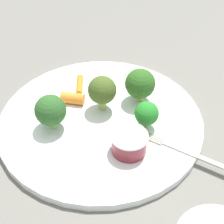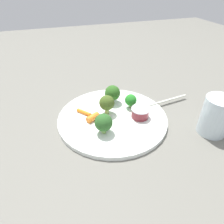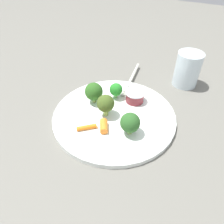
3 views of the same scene
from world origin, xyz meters
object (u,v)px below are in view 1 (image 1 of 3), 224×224
at_px(sauce_cup, 129,143).
at_px(broccoli_floret_3, 51,111).
at_px(carrot_stick_0, 80,85).
at_px(carrot_stick_1, 71,100).
at_px(broccoli_floret_1, 140,84).
at_px(broccoli_floret_2, 147,114).
at_px(broccoli_floret_0, 102,91).
at_px(fork, 208,161).
at_px(plate, 101,120).

relative_size(sauce_cup, broccoli_floret_3, 0.92).
distance_m(carrot_stick_0, carrot_stick_1, 0.04).
relative_size(broccoli_floret_1, carrot_stick_1, 1.55).
bearing_deg(broccoli_floret_2, broccoli_floret_0, 5.09).
xyz_separation_m(broccoli_floret_1, carrot_stick_1, (0.08, 0.07, -0.02)).
xyz_separation_m(sauce_cup, broccoli_floret_3, (0.12, 0.03, 0.02)).
relative_size(broccoli_floret_2, fork, 0.23).
xyz_separation_m(broccoli_floret_0, carrot_stick_0, (0.06, -0.02, -0.03)).
relative_size(plate, broccoli_floret_2, 7.01).
xyz_separation_m(plate, carrot_stick_1, (0.06, 0.00, 0.01)).
bearing_deg(plate, carrot_stick_0, -25.75).
height_order(sauce_cup, carrot_stick_1, sauce_cup).
distance_m(broccoli_floret_0, broccoli_floret_2, 0.08).
relative_size(broccoli_floret_2, carrot_stick_1, 1.19).
relative_size(carrot_stick_0, fork, 0.24).
bearing_deg(broccoli_floret_3, broccoli_floret_2, -142.36).
xyz_separation_m(broccoli_floret_2, carrot_stick_1, (0.12, 0.03, -0.02)).
distance_m(broccoli_floret_2, carrot_stick_1, 0.13).
bearing_deg(fork, sauce_cup, 26.81).
bearing_deg(broccoli_floret_2, sauce_cup, 97.92).
bearing_deg(broccoli_floret_1, broccoli_floret_0, 56.61).
bearing_deg(broccoli_floret_1, sauce_cup, 116.92).
bearing_deg(broccoli_floret_0, carrot_stick_0, -15.81).
relative_size(broccoli_floret_3, carrot_stick_1, 1.49).
relative_size(plate, fork, 1.60).
xyz_separation_m(sauce_cup, carrot_stick_0, (0.15, -0.06, -0.01)).
bearing_deg(carrot_stick_0, sauce_cup, 156.61).
relative_size(sauce_cup, broccoli_floret_1, 0.89).
bearing_deg(sauce_cup, carrot_stick_0, -23.39).
xyz_separation_m(plate, broccoli_floret_3, (0.04, 0.06, 0.04)).
xyz_separation_m(sauce_cup, broccoli_floret_1, (0.05, -0.10, 0.02)).
bearing_deg(plate, carrot_stick_1, 4.27).
bearing_deg(fork, broccoli_floret_2, -2.55).
bearing_deg(carrot_stick_1, carrot_stick_0, -66.30).
relative_size(sauce_cup, fork, 0.26).
xyz_separation_m(sauce_cup, carrot_stick_1, (0.13, -0.02, -0.01)).
bearing_deg(plate, broccoli_floret_0, -59.00).
bearing_deg(fork, carrot_stick_1, 6.23).
bearing_deg(carrot_stick_0, broccoli_floret_2, 175.35).
xyz_separation_m(sauce_cup, broccoli_floret_2, (0.01, -0.05, 0.01)).
bearing_deg(broccoli_floret_1, broccoli_floret_2, 133.22).
height_order(broccoli_floret_2, carrot_stick_1, broccoli_floret_2).
bearing_deg(broccoli_floret_1, carrot_stick_0, 18.74).
height_order(sauce_cup, carrot_stick_0, sauce_cup).
bearing_deg(plate, broccoli_floret_2, -159.18).
height_order(broccoli_floret_3, carrot_stick_0, broccoli_floret_3).
distance_m(plate, sauce_cup, 0.08).
relative_size(broccoli_floret_0, broccoli_floret_1, 1.02).
bearing_deg(sauce_cup, broccoli_floret_2, -82.08).
xyz_separation_m(sauce_cup, broccoli_floret_0, (0.08, -0.05, 0.02)).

